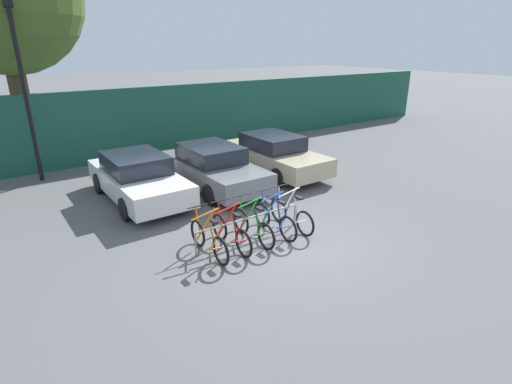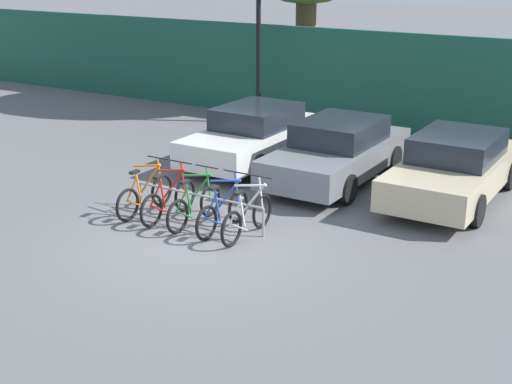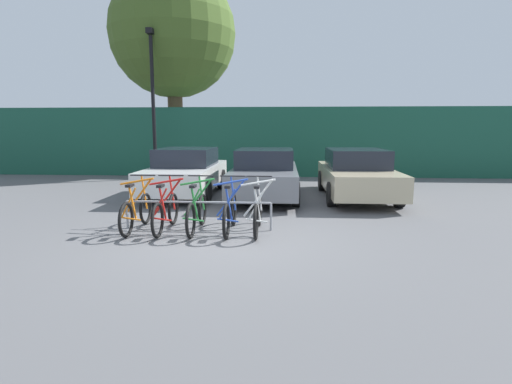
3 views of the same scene
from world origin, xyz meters
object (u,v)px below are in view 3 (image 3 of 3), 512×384
object	(u,v)px
bicycle_green	(197,212)
lamp_post	(153,96)
bicycle_white	(258,213)
tree_behind_hoarding	(173,35)
bicycle_orange	(136,211)
car_white	(186,172)
car_grey	(265,174)
car_beige	(356,174)
bicycle_blue	(230,213)
bike_rack	(198,206)
bicycle_red	(166,212)

from	to	relation	value
bicycle_green	lamp_post	bearing A→B (deg)	113.48
bicycle_white	tree_behind_hoarding	distance (m)	12.99
bicycle_green	bicycle_orange	bearing A→B (deg)	-179.63
bicycle_green	tree_behind_hoarding	world-z (taller)	tree_behind_hoarding
car_white	car_grey	size ratio (longest dim) A/B	0.98
bicycle_white	car_white	bearing A→B (deg)	121.85
bicycle_white	car_beige	world-z (taller)	car_beige
tree_behind_hoarding	bicycle_blue	bearing A→B (deg)	-69.85
bicycle_orange	car_grey	world-z (taller)	car_grey
car_grey	bicycle_orange	bearing A→B (deg)	-120.74
bicycle_blue	car_beige	xyz separation A→B (m)	(3.11, 4.05, 0.31)
car_grey	tree_behind_hoarding	size ratio (longest dim) A/B	0.51
bicycle_green	car_grey	size ratio (longest dim) A/B	0.38
car_beige	tree_behind_hoarding	bearing A→B (deg)	136.40
bike_rack	bicycle_white	xyz separation A→B (m)	(1.20, -0.15, -0.10)
bike_rack	car_beige	distance (m)	5.43
bicycle_red	car_beige	xyz separation A→B (m)	(4.38, 4.05, 0.31)
car_grey	lamp_post	bearing A→B (deg)	138.38
bicycle_green	bicycle_white	distance (m)	1.19
bicycle_orange	bicycle_red	world-z (taller)	same
bicycle_white	tree_behind_hoarding	xyz separation A→B (m)	(-4.49, 10.77, 5.70)
bicycle_blue	bicycle_green	bearing A→B (deg)	177.77
car_grey	tree_behind_hoarding	world-z (taller)	tree_behind_hoarding
bicycle_orange	bicycle_red	xyz separation A→B (m)	(0.59, 0.00, 0.00)
bike_rack	bicycle_orange	world-z (taller)	bicycle_orange
bicycle_blue	car_beige	size ratio (longest dim) A/B	0.38
bicycle_orange	car_white	world-z (taller)	car_white
bicycle_orange	bicycle_red	size ratio (longest dim) A/B	1.00
bicycle_orange	bicycle_green	distance (m)	1.20
car_beige	bicycle_blue	bearing A→B (deg)	-127.47
lamp_post	car_beige	bearing A→B (deg)	-28.70
bicycle_green	tree_behind_hoarding	size ratio (longest dim) A/B	0.19
bike_rack	bicycle_red	world-z (taller)	bicycle_red
bicycle_red	car_grey	bearing A→B (deg)	62.26
bicycle_blue	lamp_post	size ratio (longest dim) A/B	0.30
bicycle_green	lamp_post	xyz separation A→B (m)	(-3.40, 7.97, 2.82)
car_beige	tree_behind_hoarding	distance (m)	11.14
lamp_post	tree_behind_hoarding	bearing A→B (deg)	87.88
car_white	tree_behind_hoarding	bearing A→B (deg)	107.51
car_beige	lamp_post	size ratio (longest dim) A/B	0.80
bicycle_blue	bicycle_white	distance (m)	0.54
bicycle_white	tree_behind_hoarding	size ratio (longest dim) A/B	0.19
bicycle_green	bicycle_blue	world-z (taller)	same
car_beige	tree_behind_hoarding	xyz separation A→B (m)	(-7.06, 6.72, 5.39)
bike_rack	car_beige	world-z (taller)	car_beige
bicycle_white	car_white	xyz separation A→B (m)	(-2.44, 4.27, 0.31)
bicycle_orange	lamp_post	world-z (taller)	lamp_post
bicycle_red	lamp_post	world-z (taller)	lamp_post
bicycle_orange	car_beige	xyz separation A→B (m)	(4.96, 4.05, 0.31)
bike_rack	car_white	xyz separation A→B (m)	(-1.24, 4.12, 0.22)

